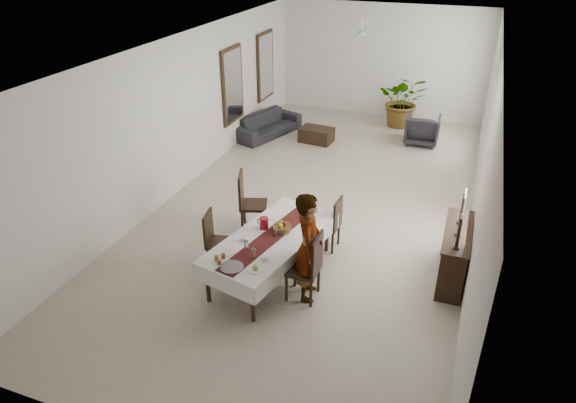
% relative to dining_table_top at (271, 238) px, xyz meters
% --- Properties ---
extents(floor, '(6.00, 12.00, 0.00)m').
position_rel_dining_table_top_xyz_m(floor, '(-0.01, 2.63, -0.69)').
color(floor, '#BAAC94').
rests_on(floor, ground).
extents(ceiling, '(6.00, 12.00, 0.02)m').
position_rel_dining_table_top_xyz_m(ceiling, '(-0.01, 2.63, 2.51)').
color(ceiling, white).
rests_on(ceiling, wall_back).
extents(wall_back, '(6.00, 0.02, 3.20)m').
position_rel_dining_table_top_xyz_m(wall_back, '(-0.01, 8.63, 0.91)').
color(wall_back, silver).
rests_on(wall_back, floor).
extents(wall_front, '(6.00, 0.02, 3.20)m').
position_rel_dining_table_top_xyz_m(wall_front, '(-0.01, -3.37, 0.91)').
color(wall_front, silver).
rests_on(wall_front, floor).
extents(wall_left, '(0.02, 12.00, 3.20)m').
position_rel_dining_table_top_xyz_m(wall_left, '(-3.01, 2.63, 0.91)').
color(wall_left, silver).
rests_on(wall_left, floor).
extents(wall_right, '(0.02, 12.00, 3.20)m').
position_rel_dining_table_top_xyz_m(wall_right, '(2.99, 2.63, 0.91)').
color(wall_right, silver).
rests_on(wall_right, floor).
extents(dining_table_top, '(1.43, 2.45, 0.05)m').
position_rel_dining_table_top_xyz_m(dining_table_top, '(0.00, 0.00, 0.00)').
color(dining_table_top, black).
rests_on(dining_table_top, table_leg_fl).
extents(table_leg_fl, '(0.08, 0.08, 0.67)m').
position_rel_dining_table_top_xyz_m(table_leg_fl, '(-0.65, -0.97, -0.36)').
color(table_leg_fl, black).
rests_on(table_leg_fl, floor).
extents(table_leg_fr, '(0.08, 0.08, 0.67)m').
position_rel_dining_table_top_xyz_m(table_leg_fr, '(0.18, -1.16, -0.36)').
color(table_leg_fr, black).
rests_on(table_leg_fr, floor).
extents(table_leg_bl, '(0.08, 0.08, 0.67)m').
position_rel_dining_table_top_xyz_m(table_leg_bl, '(-0.18, 1.16, -0.36)').
color(table_leg_bl, black).
rests_on(table_leg_bl, floor).
extents(table_leg_br, '(0.08, 0.08, 0.67)m').
position_rel_dining_table_top_xyz_m(table_leg_br, '(0.65, 0.97, -0.36)').
color(table_leg_br, black).
rests_on(table_leg_br, floor).
extents(tablecloth_top, '(1.63, 2.65, 0.01)m').
position_rel_dining_table_top_xyz_m(tablecloth_top, '(0.00, 0.00, 0.03)').
color(tablecloth_top, white).
rests_on(tablecloth_top, dining_table_top).
extents(tablecloth_drape_left, '(0.54, 2.41, 0.29)m').
position_rel_dining_table_top_xyz_m(tablecloth_drape_left, '(-0.55, 0.12, -0.11)').
color(tablecloth_drape_left, white).
rests_on(tablecloth_drape_left, dining_table_top).
extents(tablecloth_drape_right, '(0.54, 2.41, 0.29)m').
position_rel_dining_table_top_xyz_m(tablecloth_drape_right, '(0.55, -0.12, -0.11)').
color(tablecloth_drape_right, silver).
rests_on(tablecloth_drape_right, dining_table_top).
extents(tablecloth_drape_near, '(1.10, 0.25, 0.29)m').
position_rel_dining_table_top_xyz_m(tablecloth_drape_near, '(-0.26, -1.20, -0.11)').
color(tablecloth_drape_near, white).
rests_on(tablecloth_drape_near, dining_table_top).
extents(tablecloth_drape_far, '(1.10, 0.25, 0.29)m').
position_rel_dining_table_top_xyz_m(tablecloth_drape_far, '(0.26, 1.20, -0.11)').
color(tablecloth_drape_far, silver).
rests_on(tablecloth_drape_far, dining_table_top).
extents(table_runner, '(0.84, 2.41, 0.00)m').
position_rel_dining_table_top_xyz_m(table_runner, '(-0.00, 0.00, 0.04)').
color(table_runner, maroon).
rests_on(table_runner, tablecloth_top).
extents(red_pitcher, '(0.17, 0.17, 0.19)m').
position_rel_dining_table_top_xyz_m(red_pitcher, '(-0.20, 0.19, 0.13)').
color(red_pitcher, maroon).
rests_on(red_pitcher, tablecloth_top).
extents(pitcher_handle, '(0.12, 0.04, 0.11)m').
position_rel_dining_table_top_xyz_m(pitcher_handle, '(-0.28, 0.21, 0.13)').
color(pitcher_handle, maroon).
rests_on(pitcher_handle, red_pitcher).
extents(wine_glass_near, '(0.07, 0.07, 0.16)m').
position_rel_dining_table_top_xyz_m(wine_glass_near, '(-0.02, -0.63, 0.12)').
color(wine_glass_near, silver).
rests_on(wine_glass_near, tablecloth_top).
extents(wine_glass_mid, '(0.07, 0.07, 0.16)m').
position_rel_dining_table_top_xyz_m(wine_glass_mid, '(-0.21, -0.49, 0.12)').
color(wine_glass_mid, silver).
rests_on(wine_glass_mid, tablecloth_top).
extents(wine_glass_far, '(0.07, 0.07, 0.16)m').
position_rel_dining_table_top_xyz_m(wine_glass_far, '(0.06, 0.04, 0.12)').
color(wine_glass_far, white).
rests_on(wine_glass_far, tablecloth_top).
extents(teacup_right, '(0.09, 0.09, 0.06)m').
position_rel_dining_table_top_xyz_m(teacup_right, '(0.16, -0.62, 0.06)').
color(teacup_right, white).
rests_on(teacup_right, saucer_right).
extents(saucer_right, '(0.14, 0.14, 0.01)m').
position_rel_dining_table_top_xyz_m(saucer_right, '(0.16, -0.62, 0.04)').
color(saucer_right, silver).
rests_on(saucer_right, tablecloth_top).
extents(teacup_left, '(0.09, 0.09, 0.06)m').
position_rel_dining_table_top_xyz_m(teacup_left, '(-0.35, -0.27, 0.06)').
color(teacup_left, silver).
rests_on(teacup_left, saucer_left).
extents(saucer_left, '(0.14, 0.14, 0.01)m').
position_rel_dining_table_top_xyz_m(saucer_left, '(-0.35, -0.27, 0.04)').
color(saucer_left, white).
rests_on(saucer_left, tablecloth_top).
extents(plate_near_right, '(0.23, 0.23, 0.01)m').
position_rel_dining_table_top_xyz_m(plate_near_right, '(0.12, -0.91, 0.04)').
color(plate_near_right, silver).
rests_on(plate_near_right, tablecloth_top).
extents(bread_near_right, '(0.09, 0.09, 0.09)m').
position_rel_dining_table_top_xyz_m(bread_near_right, '(0.12, -0.91, 0.07)').
color(bread_near_right, tan).
rests_on(bread_near_right, plate_near_right).
extents(plate_near_left, '(0.23, 0.23, 0.01)m').
position_rel_dining_table_top_xyz_m(plate_near_left, '(-0.43, -0.64, 0.04)').
color(plate_near_left, white).
rests_on(plate_near_left, tablecloth_top).
extents(plate_far_left, '(0.23, 0.23, 0.01)m').
position_rel_dining_table_top_xyz_m(plate_far_left, '(-0.19, 0.58, 0.04)').
color(plate_far_left, white).
rests_on(plate_far_left, tablecloth_top).
extents(serving_tray, '(0.34, 0.34, 0.02)m').
position_rel_dining_table_top_xyz_m(serving_tray, '(-0.22, -0.98, 0.04)').
color(serving_tray, '#47474D').
rests_on(serving_tray, tablecloth_top).
extents(jam_jar_a, '(0.06, 0.06, 0.07)m').
position_rel_dining_table_top_xyz_m(jam_jar_a, '(-0.43, -0.96, 0.07)').
color(jam_jar_a, '#8C4C14').
rests_on(jam_jar_a, tablecloth_top).
extents(jam_jar_b, '(0.06, 0.06, 0.07)m').
position_rel_dining_table_top_xyz_m(jam_jar_b, '(-0.51, -0.89, 0.07)').
color(jam_jar_b, brown).
rests_on(jam_jar_b, tablecloth_top).
extents(jam_jar_c, '(0.06, 0.06, 0.07)m').
position_rel_dining_table_top_xyz_m(jam_jar_c, '(-0.44, -0.80, 0.07)').
color(jam_jar_c, '#8B3C14').
rests_on(jam_jar_c, tablecloth_top).
extents(fruit_basket, '(0.29, 0.29, 0.10)m').
position_rel_dining_table_top_xyz_m(fruit_basket, '(0.10, 0.22, 0.08)').
color(fruit_basket, brown).
rests_on(fruit_basket, tablecloth_top).
extents(fruit_red, '(0.09, 0.09, 0.09)m').
position_rel_dining_table_top_xyz_m(fruit_red, '(0.13, 0.24, 0.15)').
color(fruit_red, maroon).
rests_on(fruit_red, fruit_basket).
extents(fruit_green, '(0.08, 0.08, 0.08)m').
position_rel_dining_table_top_xyz_m(fruit_green, '(0.07, 0.26, 0.15)').
color(fruit_green, olive).
rests_on(fruit_green, fruit_basket).
extents(fruit_yellow, '(0.08, 0.08, 0.08)m').
position_rel_dining_table_top_xyz_m(fruit_yellow, '(0.09, 0.18, 0.15)').
color(fruit_yellow, yellow).
rests_on(fruit_yellow, fruit_basket).
extents(chair_right_near_seat, '(0.48, 0.48, 0.05)m').
position_rel_dining_table_top_xyz_m(chair_right_near_seat, '(0.66, -0.37, -0.20)').
color(chair_right_near_seat, black).
rests_on(chair_right_near_seat, chair_right_near_leg_fl).
extents(chair_right_near_leg_fl, '(0.05, 0.05, 0.47)m').
position_rel_dining_table_top_xyz_m(chair_right_near_leg_fl, '(0.85, -0.56, -0.46)').
color(chair_right_near_leg_fl, black).
rests_on(chair_right_near_leg_fl, floor).
extents(chair_right_near_leg_fr, '(0.05, 0.05, 0.47)m').
position_rel_dining_table_top_xyz_m(chair_right_near_leg_fr, '(0.85, -0.17, -0.46)').
color(chair_right_near_leg_fr, black).
rests_on(chair_right_near_leg_fr, floor).
extents(chair_right_near_leg_bl, '(0.05, 0.05, 0.47)m').
position_rel_dining_table_top_xyz_m(chair_right_near_leg_bl, '(0.47, -0.56, -0.46)').
color(chair_right_near_leg_bl, black).
rests_on(chair_right_near_leg_bl, floor).
extents(chair_right_near_leg_br, '(0.05, 0.05, 0.47)m').
position_rel_dining_table_top_xyz_m(chair_right_near_leg_br, '(0.46, -0.17, -0.46)').
color(chair_right_near_leg_br, black).
rests_on(chair_right_near_leg_br, floor).
extents(chair_right_near_back, '(0.04, 0.47, 0.60)m').
position_rel_dining_table_top_xyz_m(chair_right_near_back, '(0.87, -0.37, 0.13)').
color(chair_right_near_back, black).
rests_on(chair_right_near_back, chair_right_near_seat).
extents(chair_right_far_seat, '(0.44, 0.44, 0.05)m').
position_rel_dining_table_top_xyz_m(chair_right_far_seat, '(0.60, 1.10, -0.26)').
color(chair_right_far_seat, black).
rests_on(chair_right_far_seat, chair_right_far_leg_fl).
extents(chair_right_far_leg_fl, '(0.04, 0.04, 0.41)m').
position_rel_dining_table_top_xyz_m(chair_right_far_leg_fl, '(0.77, 0.92, -0.49)').
color(chair_right_far_leg_fl, black).
rests_on(chair_right_far_leg_fl, floor).
extents(chair_right_far_leg_fr, '(0.04, 0.04, 0.41)m').
position_rel_dining_table_top_xyz_m(chair_right_far_leg_fr, '(0.78, 1.26, -0.49)').
color(chair_right_far_leg_fr, black).
rests_on(chair_right_far_leg_fr, floor).
extents(chair_right_far_leg_bl, '(0.04, 0.04, 0.41)m').
position_rel_dining_table_top_xyz_m(chair_right_far_leg_bl, '(0.43, 0.93, -0.49)').
color(chair_right_far_leg_bl, black).
rests_on(chair_right_far_leg_bl, floor).
extents(chair_right_far_leg_br, '(0.04, 0.04, 0.41)m').
position_rel_dining_table_top_xyz_m(chair_right_far_leg_br, '(0.44, 1.27, -0.49)').
color(chair_right_far_leg_br, black).
rests_on(chair_right_far_leg_br, floor).
extents(chair_right_far_back, '(0.06, 0.42, 0.53)m').
position_rel_dining_table_top_xyz_m(chair_right_far_back, '(0.79, 1.09, 0.02)').
color(chair_right_far_back, black).
rests_on(chair_right_far_back, chair_right_far_seat).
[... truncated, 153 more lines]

